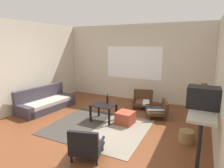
{
  "coord_description": "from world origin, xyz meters",
  "views": [
    {
      "loc": [
        2.28,
        -3.45,
        2.03
      ],
      "look_at": [
        0.07,
        1.09,
        0.95
      ],
      "focal_mm": 30.24,
      "sensor_mm": 36.0,
      "label": 1
    }
  ],
  "objects_px": {
    "armchair_corner": "(159,110)",
    "crt_television": "(203,97)",
    "clay_vase": "(203,94)",
    "ottoman_orange": "(125,118)",
    "coffee_table": "(104,108)",
    "glass_bottle": "(107,99)",
    "armchair_by_window": "(143,100)",
    "couch": "(46,103)",
    "console_shelf": "(202,110)",
    "armchair_striped_foreground": "(86,146)",
    "wicker_basket": "(186,136)"
  },
  "relations": [
    {
      "from": "armchair_corner",
      "to": "crt_television",
      "type": "relative_size",
      "value": 1.41
    },
    {
      "from": "clay_vase",
      "to": "ottoman_orange",
      "type": "bearing_deg",
      "value": 175.3
    },
    {
      "from": "coffee_table",
      "to": "glass_bottle",
      "type": "relative_size",
      "value": 2.43
    },
    {
      "from": "ottoman_orange",
      "to": "glass_bottle",
      "type": "height_order",
      "value": "glass_bottle"
    },
    {
      "from": "crt_television",
      "to": "coffee_table",
      "type": "bearing_deg",
      "value": 165.99
    },
    {
      "from": "armchair_by_window",
      "to": "armchair_corner",
      "type": "relative_size",
      "value": 0.97
    },
    {
      "from": "armchair_corner",
      "to": "ottoman_orange",
      "type": "xyz_separation_m",
      "value": [
        -0.67,
        -0.83,
        -0.06
      ]
    },
    {
      "from": "glass_bottle",
      "to": "couch",
      "type": "bearing_deg",
      "value": -176.13
    },
    {
      "from": "console_shelf",
      "to": "clay_vase",
      "type": "distance_m",
      "value": 0.39
    },
    {
      "from": "armchair_striped_foreground",
      "to": "ottoman_orange",
      "type": "height_order",
      "value": "armchair_striped_foreground"
    },
    {
      "from": "glass_bottle",
      "to": "wicker_basket",
      "type": "distance_m",
      "value": 2.14
    },
    {
      "from": "couch",
      "to": "console_shelf",
      "type": "bearing_deg",
      "value": -5.23
    },
    {
      "from": "armchair_striped_foreground",
      "to": "armchair_corner",
      "type": "distance_m",
      "value": 2.65
    },
    {
      "from": "armchair_striped_foreground",
      "to": "crt_television",
      "type": "height_order",
      "value": "crt_television"
    },
    {
      "from": "console_shelf",
      "to": "glass_bottle",
      "type": "distance_m",
      "value": 2.37
    },
    {
      "from": "console_shelf",
      "to": "crt_television",
      "type": "distance_m",
      "value": 0.34
    },
    {
      "from": "console_shelf",
      "to": "glass_bottle",
      "type": "bearing_deg",
      "value": 166.59
    },
    {
      "from": "coffee_table",
      "to": "glass_bottle",
      "type": "distance_m",
      "value": 0.25
    },
    {
      "from": "ottoman_orange",
      "to": "armchair_corner",
      "type": "bearing_deg",
      "value": 50.88
    },
    {
      "from": "clay_vase",
      "to": "armchair_corner",
      "type": "bearing_deg",
      "value": 137.76
    },
    {
      "from": "armchair_striped_foreground",
      "to": "armchair_corner",
      "type": "xyz_separation_m",
      "value": [
        0.72,
        2.55,
        -0.04
      ]
    },
    {
      "from": "coffee_table",
      "to": "console_shelf",
      "type": "relative_size",
      "value": 0.34
    },
    {
      "from": "wicker_basket",
      "to": "coffee_table",
      "type": "bearing_deg",
      "value": 173.79
    },
    {
      "from": "armchair_corner",
      "to": "coffee_table",
      "type": "bearing_deg",
      "value": -144.89
    },
    {
      "from": "clay_vase",
      "to": "console_shelf",
      "type": "bearing_deg",
      "value": -90.0
    },
    {
      "from": "coffee_table",
      "to": "armchair_corner",
      "type": "relative_size",
      "value": 0.82
    },
    {
      "from": "armchair_by_window",
      "to": "console_shelf",
      "type": "height_order",
      "value": "console_shelf"
    },
    {
      "from": "clay_vase",
      "to": "wicker_basket",
      "type": "height_order",
      "value": "clay_vase"
    },
    {
      "from": "couch",
      "to": "coffee_table",
      "type": "distance_m",
      "value": 2.09
    },
    {
      "from": "armchair_by_window",
      "to": "console_shelf",
      "type": "bearing_deg",
      "value": -48.37
    },
    {
      "from": "armchair_striped_foreground",
      "to": "clay_vase",
      "type": "bearing_deg",
      "value": 41.49
    },
    {
      "from": "couch",
      "to": "wicker_basket",
      "type": "height_order",
      "value": "couch"
    },
    {
      "from": "crt_television",
      "to": "armchair_striped_foreground",
      "type": "bearing_deg",
      "value": -148.89
    },
    {
      "from": "glass_bottle",
      "to": "wicker_basket",
      "type": "height_order",
      "value": "glass_bottle"
    },
    {
      "from": "armchair_by_window",
      "to": "glass_bottle",
      "type": "distance_m",
      "value": 1.54
    },
    {
      "from": "armchair_striped_foreground",
      "to": "crt_television",
      "type": "relative_size",
      "value": 1.21
    },
    {
      "from": "couch",
      "to": "crt_television",
      "type": "bearing_deg",
      "value": -7.6
    },
    {
      "from": "clay_vase",
      "to": "coffee_table",
      "type": "bearing_deg",
      "value": 178.1
    },
    {
      "from": "ottoman_orange",
      "to": "console_shelf",
      "type": "distance_m",
      "value": 1.91
    },
    {
      "from": "armchair_by_window",
      "to": "crt_television",
      "type": "xyz_separation_m",
      "value": [
        1.71,
        -2.12,
        0.86
      ]
    },
    {
      "from": "armchair_by_window",
      "to": "clay_vase",
      "type": "height_order",
      "value": "clay_vase"
    },
    {
      "from": "armchair_corner",
      "to": "glass_bottle",
      "type": "distance_m",
      "value": 1.48
    },
    {
      "from": "armchair_by_window",
      "to": "ottoman_orange",
      "type": "bearing_deg",
      "value": -90.8
    },
    {
      "from": "coffee_table",
      "to": "armchair_corner",
      "type": "height_order",
      "value": "armchair_corner"
    },
    {
      "from": "ottoman_orange",
      "to": "clay_vase",
      "type": "distance_m",
      "value": 1.95
    },
    {
      "from": "ottoman_orange",
      "to": "glass_bottle",
      "type": "xyz_separation_m",
      "value": [
        -0.56,
        0.08,
        0.4
      ]
    },
    {
      "from": "couch",
      "to": "crt_television",
      "type": "height_order",
      "value": "crt_television"
    },
    {
      "from": "couch",
      "to": "armchair_striped_foreground",
      "type": "relative_size",
      "value": 2.8
    },
    {
      "from": "couch",
      "to": "armchair_by_window",
      "type": "relative_size",
      "value": 2.47
    },
    {
      "from": "ottoman_orange",
      "to": "wicker_basket",
      "type": "distance_m",
      "value": 1.53
    }
  ]
}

